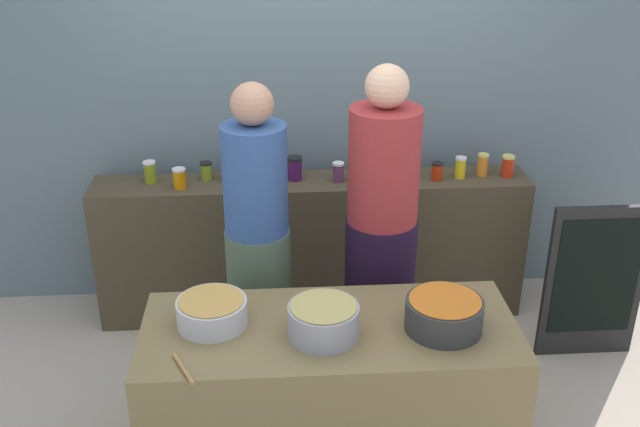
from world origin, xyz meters
name	(u,v)px	position (x,y,z in m)	size (l,w,h in m)	color
ground	(324,420)	(0.00, 0.00, 0.00)	(12.00, 12.00, 0.00)	#AC9D8A
storefront_wall	(308,75)	(0.00, 1.45, 1.50)	(4.80, 0.12, 3.00)	slate
display_shelf	(312,247)	(0.00, 1.10, 0.46)	(2.70, 0.36, 0.93)	#443928
prep_table	(329,397)	(0.00, -0.30, 0.40)	(1.70, 0.70, 0.79)	brown
preserve_jar_0	(150,172)	(-0.98, 1.14, 0.99)	(0.08, 0.08, 0.14)	olive
preserve_jar_1	(179,178)	(-0.80, 1.03, 0.99)	(0.08, 0.08, 0.13)	#CD7408
preserve_jar_2	(206,171)	(-0.65, 1.16, 0.98)	(0.08, 0.08, 0.11)	olive
preserve_jar_3	(230,173)	(-0.50, 1.13, 0.98)	(0.08, 0.08, 0.10)	#365726
preserve_jar_4	(246,169)	(-0.40, 1.13, 1.00)	(0.08, 0.08, 0.14)	olive
preserve_jar_5	(278,168)	(-0.20, 1.15, 1.00)	(0.08, 0.08, 0.14)	olive
preserve_jar_6	(295,168)	(-0.10, 1.12, 1.00)	(0.09, 0.09, 0.15)	#3E1444
preserve_jar_7	(338,172)	(0.16, 1.08, 0.99)	(0.07, 0.07, 0.12)	#562C4E
preserve_jar_8	(359,172)	(0.29, 1.06, 0.99)	(0.07, 0.07, 0.12)	#A43726
preserve_jar_9	(397,168)	(0.53, 1.09, 1.00)	(0.08, 0.08, 0.15)	olive
preserve_jar_10	(437,171)	(0.77, 1.06, 0.98)	(0.07, 0.07, 0.11)	#B1270C
preserve_jar_11	(460,167)	(0.92, 1.09, 0.99)	(0.07, 0.07, 0.13)	gold
preserve_jar_12	(483,165)	(1.07, 1.12, 1.00)	(0.07, 0.07, 0.14)	orange
preserve_jar_13	(508,166)	(1.22, 1.09, 0.99)	(0.08, 0.08, 0.14)	red
cooking_pot_left	(212,312)	(-0.53, -0.24, 0.85)	(0.32, 0.32, 0.13)	#B7B7BC
cooking_pot_center	(323,321)	(-0.03, -0.37, 0.87)	(0.31, 0.31, 0.15)	gray
cooking_pot_right	(444,314)	(0.50, -0.35, 0.86)	(0.35, 0.35, 0.15)	#2D2D2D
wooden_spoon	(183,369)	(-0.62, -0.58, 0.80)	(0.02, 0.02, 0.22)	#9E703D
cook_with_tongs	(258,256)	(-0.33, 0.39, 0.79)	(0.35, 0.35, 1.73)	#4C5F49
cook_in_cap	(381,248)	(0.33, 0.38, 0.82)	(0.38, 0.38, 1.81)	black
chalkboard_sign	(594,282)	(1.61, 0.50, 0.49)	(0.58, 0.05, 0.97)	black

